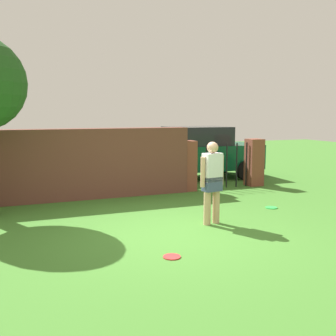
{
  "coord_description": "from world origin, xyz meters",
  "views": [
    {
      "loc": [
        -2.59,
        -6.51,
        2.17
      ],
      "look_at": [
        0.5,
        1.37,
        1.0
      ],
      "focal_mm": 42.8,
      "sensor_mm": 36.0,
      "label": 1
    }
  ],
  "objects_px": {
    "car": "(197,153)",
    "frisbee_red": "(172,257)",
    "person": "(212,179)",
    "frisbee_green": "(271,208)"
  },
  "relations": [
    {
      "from": "car",
      "to": "frisbee_red",
      "type": "distance_m",
      "value": 7.48
    },
    {
      "from": "car",
      "to": "frisbee_red",
      "type": "bearing_deg",
      "value": -116.6
    },
    {
      "from": "car",
      "to": "frisbee_green",
      "type": "distance_m",
      "value": 4.52
    },
    {
      "from": "frisbee_green",
      "to": "person",
      "type": "bearing_deg",
      "value": -160.54
    },
    {
      "from": "car",
      "to": "frisbee_red",
      "type": "xyz_separation_m",
      "value": [
        -3.53,
        -6.54,
        -0.85
      ]
    },
    {
      "from": "frisbee_red",
      "to": "frisbee_green",
      "type": "bearing_deg",
      "value": 32.35
    },
    {
      "from": "car",
      "to": "frisbee_red",
      "type": "height_order",
      "value": "car"
    },
    {
      "from": "person",
      "to": "frisbee_green",
      "type": "height_order",
      "value": "person"
    },
    {
      "from": "frisbee_green",
      "to": "frisbee_red",
      "type": "relative_size",
      "value": 1.0
    },
    {
      "from": "car",
      "to": "frisbee_red",
      "type": "relative_size",
      "value": 15.74
    }
  ]
}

